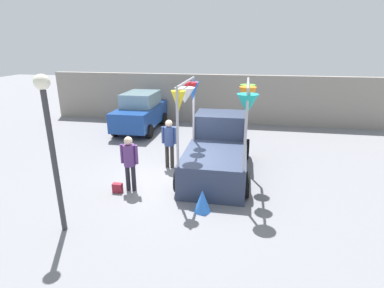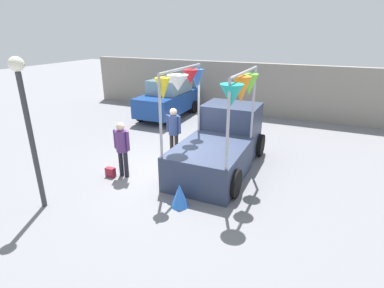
% 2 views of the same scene
% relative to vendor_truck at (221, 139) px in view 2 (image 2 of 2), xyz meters
% --- Properties ---
extents(ground_plane, '(60.00, 60.00, 0.00)m').
position_rel_vendor_truck_xyz_m(ground_plane, '(-1.08, -0.98, -0.90)').
color(ground_plane, slate).
extents(vendor_truck, '(2.46, 4.12, 3.15)m').
position_rel_vendor_truck_xyz_m(vendor_truck, '(0.00, 0.00, 0.00)').
color(vendor_truck, '#2D3851').
rests_on(vendor_truck, ground).
extents(parked_car, '(1.88, 4.00, 1.88)m').
position_rel_vendor_truck_xyz_m(parked_car, '(-4.29, 4.49, 0.04)').
color(parked_car, navy).
rests_on(parked_car, ground).
extents(person_customer, '(0.53, 0.34, 1.67)m').
position_rel_vendor_truck_xyz_m(person_customer, '(-2.38, -1.89, 0.11)').
color(person_customer, black).
rests_on(person_customer, ground).
extents(person_vendor, '(0.53, 0.34, 1.72)m').
position_rel_vendor_truck_xyz_m(person_vendor, '(-1.68, -0.00, 0.14)').
color(person_vendor, '#2D2823').
rests_on(person_vendor, ground).
extents(handbag, '(0.28, 0.16, 0.28)m').
position_rel_vendor_truck_xyz_m(handbag, '(-2.73, -2.09, -0.76)').
color(handbag, maroon).
rests_on(handbag, ground).
extents(street_lamp, '(0.32, 0.32, 3.59)m').
position_rel_vendor_truck_xyz_m(street_lamp, '(-3.21, -4.06, 1.47)').
color(street_lamp, '#333338').
rests_on(street_lamp, ground).
extents(brick_boundary_wall, '(18.00, 0.36, 2.60)m').
position_rel_vendor_truck_xyz_m(brick_boundary_wall, '(-1.08, 6.69, 0.40)').
color(brick_boundary_wall, gray).
rests_on(brick_boundary_wall, ground).
extents(folded_kite_bundle_azure, '(0.51, 0.51, 0.60)m').
position_rel_vendor_truck_xyz_m(folded_kite_bundle_azure, '(-0.13, -2.70, -0.60)').
color(folded_kite_bundle_azure, blue).
rests_on(folded_kite_bundle_azure, ground).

